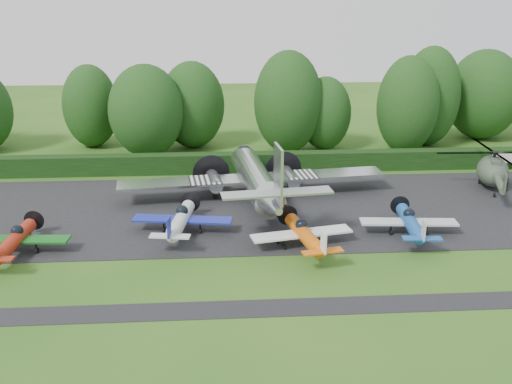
{
  "coord_description": "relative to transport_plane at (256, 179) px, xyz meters",
  "views": [
    {
      "loc": [
        -1.79,
        -35.51,
        17.94
      ],
      "look_at": [
        1.0,
        7.66,
        2.5
      ],
      "focal_mm": 40.0,
      "sensor_mm": 36.0,
      "label": 1
    }
  ],
  "objects": [
    {
      "name": "ground",
      "position": [
        -1.27,
        -11.94,
        -2.16
      ],
      "size": [
        160.0,
        160.0,
        0.0
      ],
      "primitive_type": "plane",
      "color": "#235217",
      "rests_on": "ground"
    },
    {
      "name": "tree_7",
      "position": [
        21.9,
        18.55,
        3.73
      ],
      "size": [
        7.03,
        7.03,
        11.81
      ],
      "color": "black",
      "rests_on": "ground"
    },
    {
      "name": "taxiway_verge",
      "position": [
        -1.27,
        -17.94,
        -2.16
      ],
      "size": [
        70.0,
        2.0,
        0.0
      ],
      "primitive_type": "cube",
      "color": "black",
      "rests_on": "ground"
    },
    {
      "name": "light_plane_orange",
      "position": [
        2.87,
        -9.9,
        -0.96
      ],
      "size": [
        7.52,
        7.91,
        2.89
      ],
      "rotation": [
        0.0,
        0.0,
        -0.21
      ],
      "color": "#D55D0C",
      "rests_on": "ground"
    },
    {
      "name": "helicopter",
      "position": [
        22.7,
        2.55,
        -0.27
      ],
      "size": [
        10.93,
        12.79,
        3.52
      ],
      "rotation": [
        0.0,
        0.0,
        0.32
      ],
      "color": "#333E30",
      "rests_on": "ground"
    },
    {
      "name": "tree_9",
      "position": [
        18.22,
        15.35,
        3.37
      ],
      "size": [
        6.93,
        6.93,
        11.1
      ],
      "color": "black",
      "rests_on": "ground"
    },
    {
      "name": "sign_board",
      "position": [
        26.86,
        7.42,
        -0.78
      ],
      "size": [
        3.64,
        0.14,
        2.05
      ],
      "rotation": [
        0.0,
        0.0,
        0.16
      ],
      "color": "#3F3326",
      "rests_on": "ground"
    },
    {
      "name": "tree_8",
      "position": [
        29.78,
        21.34,
        3.39
      ],
      "size": [
        9.11,
        9.11,
        11.11
      ],
      "color": "black",
      "rests_on": "ground"
    },
    {
      "name": "tree_4",
      "position": [
        -18.27,
        20.35,
        2.72
      ],
      "size": [
        6.43,
        6.43,
        9.8
      ],
      "color": "black",
      "rests_on": "ground"
    },
    {
      "name": "light_plane_white",
      "position": [
        -6.23,
        -6.68,
        -0.93
      ],
      "size": [
        7.72,
        8.12,
        2.97
      ],
      "rotation": [
        0.0,
        0.0,
        0.15
      ],
      "color": "silver",
      "rests_on": "ground"
    },
    {
      "name": "hedgerow",
      "position": [
        -1.27,
        9.06,
        -2.16
      ],
      "size": [
        90.0,
        1.6,
        2.0
      ],
      "primitive_type": "cube",
      "color": "black",
      "rests_on": "ground"
    },
    {
      "name": "tree_6",
      "position": [
        -6.25,
        19.25,
        2.93
      ],
      "size": [
        7.54,
        7.54,
        10.2
      ],
      "color": "black",
      "rests_on": "ground"
    },
    {
      "name": "tree_10",
      "position": [
        4.7,
        16.41,
        3.65
      ],
      "size": [
        7.75,
        7.75,
        11.65
      ],
      "color": "black",
      "rests_on": "ground"
    },
    {
      "name": "tree_1",
      "position": [
        9.19,
        17.35,
        2.11
      ],
      "size": [
        5.99,
        5.99,
        8.57
      ],
      "color": "black",
      "rests_on": "ground"
    },
    {
      "name": "transport_plane",
      "position": [
        0.0,
        0.0,
        0.0
      ],
      "size": [
        24.2,
        18.56,
        7.76
      ],
      "rotation": [
        0.0,
        0.0,
        -0.12
      ],
      "color": "silver",
      "rests_on": "ground"
    },
    {
      "name": "light_plane_blue",
      "position": [
        11.26,
        -8.21,
        -0.98
      ],
      "size": [
        7.39,
        7.77,
        2.84
      ],
      "rotation": [
        0.0,
        0.0,
        0.09
      ],
      "color": "#194B96",
      "rests_on": "ground"
    },
    {
      "name": "light_plane_red",
      "position": [
        -17.77,
        -9.57,
        -0.99
      ],
      "size": [
        7.34,
        7.71,
        2.82
      ],
      "rotation": [
        0.0,
        0.0,
        0.07
      ],
      "color": "#9C210E",
      "rests_on": "ground"
    },
    {
      "name": "tree_5",
      "position": [
        -11.22,
        15.74,
        3.0
      ],
      "size": [
        8.29,
        8.29,
        10.34
      ],
      "color": "black",
      "rests_on": "ground"
    },
    {
      "name": "apron",
      "position": [
        -1.27,
        -1.94,
        -2.16
      ],
      "size": [
        70.0,
        18.0,
        0.01
      ],
      "primitive_type": "cube",
      "color": "black",
      "rests_on": "ground"
    }
  ]
}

